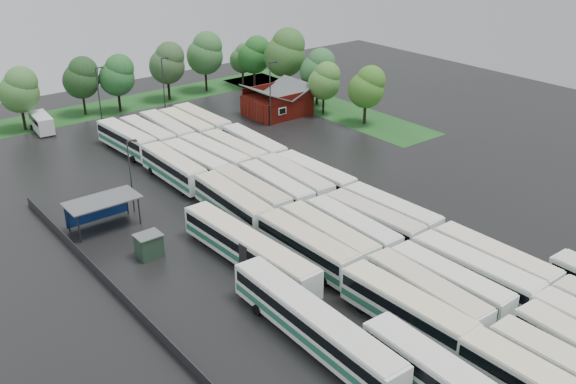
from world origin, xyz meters
TOP-DOWN VIEW (x-y plane):
  - ground at (0.00, 0.00)m, footprint 160.00×160.00m
  - brick_building at (24.00, 42.77)m, footprint 10.07×8.60m
  - wash_shed at (-17.20, 22.02)m, footprint 8.20×4.20m
  - utility_hut at (-16.20, 12.60)m, footprint 2.70×2.20m
  - grass_strip_north at (2.00, 64.80)m, footprint 80.00×10.00m
  - grass_strip_east at (34.00, 42.80)m, footprint 10.00×50.00m
  - west_fence at (-22.20, 8.00)m, footprint 0.10×50.00m
  - bus_r0c1 at (-1.12, -26.15)m, footprint 3.00×12.95m
  - bus_r1c0 at (-4.50, -12.74)m, footprint 3.21×13.44m
  - bus_r1c1 at (-1.30, -12.26)m, footprint 3.24×13.12m
  - bus_r1c2 at (1.84, -12.33)m, footprint 2.89×12.74m
  - bus_r1c3 at (5.18, -12.72)m, footprint 3.24×13.38m
  - bus_r1c4 at (8.32, -12.64)m, footprint 3.00×13.18m
  - bus_r2c0 at (-4.21, 1.14)m, footprint 2.97×13.18m
  - bus_r2c1 at (-1.18, 1.19)m, footprint 3.07×13.21m
  - bus_r2c2 at (2.10, 1.03)m, footprint 3.04×12.86m
  - bus_r2c3 at (5.26, 0.97)m, footprint 3.34×12.95m
  - bus_r2c4 at (8.30, 1.14)m, footprint 3.26×12.87m
  - bus_r3c0 at (-4.37, 14.48)m, footprint 3.41×13.49m
  - bus_r3c1 at (-1.22, 15.13)m, footprint 2.98×13.17m
  - bus_r3c2 at (2.18, 14.76)m, footprint 3.31×12.95m
  - bus_r3c3 at (5.31, 14.87)m, footprint 3.42×13.21m
  - bus_r3c4 at (8.32, 14.46)m, footprint 2.90×12.90m
  - bus_r4c0 at (-4.50, 28.20)m, footprint 2.96×13.21m
  - bus_r4c1 at (-1.26, 28.13)m, footprint 3.20×12.92m
  - bus_r4c2 at (1.86, 28.15)m, footprint 3.43×13.32m
  - bus_r4c3 at (5.16, 28.24)m, footprint 2.85×12.70m
  - bus_r4c4 at (8.40, 28.06)m, footprint 3.41×13.30m
  - bus_r5c0 at (-4.54, 42.20)m, footprint 3.45×13.28m
  - bus_r5c1 at (-1.22, 41.97)m, footprint 2.97×12.78m
  - bus_r5c2 at (2.01, 41.95)m, footprint 3.21×13.26m
  - bus_r5c3 at (5.25, 41.66)m, footprint 2.78×12.85m
  - bus_r5c4 at (8.32, 42.02)m, footprint 2.86×13.11m
  - artic_bus_west_b at (-9.15, 4.46)m, footprint 3.45×19.62m
  - artic_bus_west_c at (-12.20, -9.34)m, footprint 3.27×19.93m
  - minibus at (-11.28, 59.18)m, footprint 3.02×6.76m
  - tree_north_1 at (-12.98, 61.95)m, footprint 6.31×6.31m
  - tree_north_2 at (-2.05, 63.73)m, footprint 6.13×6.13m
  - tree_north_3 at (3.48, 61.41)m, footprint 6.15×6.15m
  - tree_north_4 at (13.82, 62.32)m, footprint 6.54×6.54m
  - tree_north_5 at (22.49, 63.24)m, footprint 6.98×6.98m
  - tree_north_6 at (30.85, 62.74)m, footprint 5.05×5.04m
  - tree_east_0 at (32.64, 29.63)m, footprint 5.95×5.95m
  - tree_east_1 at (30.67, 37.93)m, footprint 5.58×5.58m
  - tree_east_2 at (33.47, 42.84)m, footprint 6.25×6.25m
  - tree_east_3 at (32.65, 51.32)m, footprint 7.73×7.73m
  - tree_east_4 at (31.13, 59.09)m, footprint 6.23×6.23m
  - lamp_post_ne at (19.55, 38.62)m, footprint 1.65×0.32m
  - lamp_post_nw at (-12.56, 23.46)m, footprint 1.39×0.27m
  - lamp_post_back_w at (-2.72, 55.06)m, footprint 1.54×0.30m
  - lamp_post_back_e at (8.79, 54.77)m, footprint 1.53×0.30m
  - puddle_0 at (-2.57, -22.39)m, footprint 5.83×5.83m
  - puddle_1 at (8.92, -19.82)m, footprint 3.42×3.42m
  - puddle_2 at (-7.37, 3.18)m, footprint 4.89×4.89m
  - puddle_3 at (4.34, 0.78)m, footprint 5.12×5.12m

SIDE VIEW (x-z plane):
  - ground at x=0.00m, z-range 0.00..0.00m
  - puddle_0 at x=-2.57m, z-range 0.00..0.01m
  - puddle_1 at x=8.92m, z-range 0.00..0.01m
  - puddle_2 at x=-7.37m, z-range 0.00..0.01m
  - puddle_3 at x=4.34m, z-range 0.00..0.01m
  - grass_strip_north at x=2.00m, z-range 0.00..0.01m
  - grass_strip_east at x=34.00m, z-range 0.00..0.01m
  - west_fence at x=-22.20m, z-range 0.00..1.20m
  - utility_hut at x=-16.20m, z-range 0.01..2.63m
  - minibus at x=-11.28m, z-range 0.16..3.03m
  - brick_building at x=24.00m, z-range -0.83..4.56m
  - bus_r4c3 at x=5.16m, z-range 0.18..3.70m
  - bus_r1c2 at x=1.84m, z-range 0.18..3.71m
  - bus_r5c1 at x=-1.22m, z-range 0.18..3.72m
  - bus_r2c4 at x=8.30m, z-range 0.18..3.73m
  - bus_r2c2 at x=2.10m, z-range 0.18..3.74m
  - bus_r2c3 at x=5.26m, z-range 0.18..3.75m
  - bus_r4c1 at x=-1.26m, z-range 0.18..3.75m
  - bus_r5c3 at x=5.25m, z-range 0.18..3.75m
  - bus_r3c2 at x=2.18m, z-range 0.18..3.75m
  - bus_r3c4 at x=8.32m, z-range 0.18..3.76m
  - bus_r0c1 at x=-1.12m, z-range 0.18..3.77m
  - bus_r1c1 at x=-1.30m, z-range 0.18..3.81m
  - bus_r5c4 at x=8.32m, z-range 0.18..3.83m
  - bus_r3c3 at x=5.31m, z-range 0.18..3.83m
  - bus_r3c1 at x=-1.22m, z-range 0.18..3.84m
  - artic_bus_west_b at x=-9.15m, z-range 0.20..3.82m
  - bus_r1c4 at x=8.32m, z-range 0.18..3.84m
  - bus_r2c0 at x=-4.21m, z-range 0.18..3.84m
  - bus_r2c1 at x=-1.18m, z-range 0.18..3.84m
  - bus_r5c0 at x=-4.54m, z-range 0.18..3.84m
  - bus_r5c2 at x=2.01m, z-range 0.18..3.85m
  - bus_r4c0 at x=-4.50m, z-range 0.18..3.85m
  - bus_r4c4 at x=8.40m, z-range 0.18..3.85m
  - bus_r4c2 at x=1.86m, z-range 0.18..3.86m
  - bus_r1c3 at x=5.18m, z-range 0.19..3.89m
  - artic_bus_west_c at x=-12.20m, z-range 0.20..3.89m
  - bus_r1c0 at x=-4.50m, z-range 0.19..3.91m
  - bus_r3c0 at x=-4.37m, z-range 0.19..3.91m
  - wash_shed at x=-17.20m, z-range 1.20..4.78m
  - lamp_post_nw at x=-12.56m, z-range 0.73..9.78m
  - tree_north_6 at x=30.85m, z-range 1.19..9.55m
  - lamp_post_back_e at x=8.79m, z-range 0.80..10.76m
  - lamp_post_back_w at x=-2.72m, z-range 0.81..10.82m
  - tree_east_1 at x=30.67m, z-range 1.33..10.57m
  - lamp_post_ne at x=19.55m, z-range 0.86..11.54m
  - tree_east_0 at x=32.64m, z-range 1.41..11.26m
  - tree_north_2 at x=-2.05m, z-range 1.46..11.62m
  - tree_north_3 at x=3.48m, z-range 1.46..11.65m
  - tree_east_4 at x=31.13m, z-range 1.47..11.79m
  - tree_east_2 at x=33.47m, z-range 1.48..11.83m
  - tree_north_1 at x=-12.98m, z-range 1.50..11.94m
  - tree_north_4 at x=13.82m, z-range 1.55..12.39m
  - tree_north_5 at x=22.49m, z-range 1.66..13.22m
  - tree_east_3 at x=32.65m, z-range 1.84..14.64m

